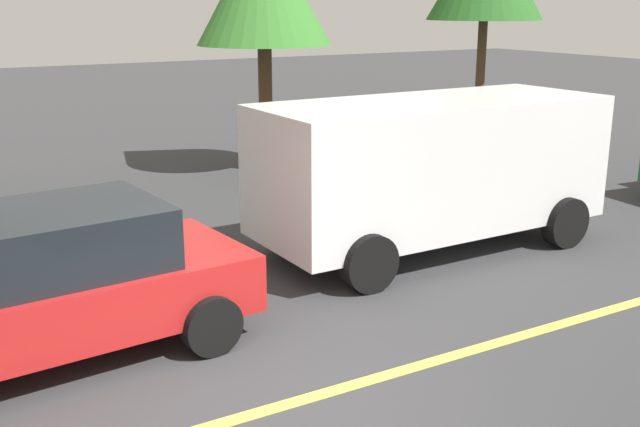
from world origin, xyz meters
The scene contains 4 objects.
ground_plane centered at (0.00, 0.00, 0.00)m, with size 80.00×80.00×0.00m, color #38383A.
lane_marking_centre centered at (3.00, 0.00, 0.01)m, with size 28.00×0.16×0.01m, color #E0D14C.
white_van centered at (4.13, 3.00, 1.27)m, with size 5.22×2.31×2.20m.
car_red_behind_van centered at (-1.44, 2.09, 0.79)m, with size 4.35×2.31×1.57m.
Camera 1 is at (-2.67, -5.48, 3.54)m, focal length 42.56 mm.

